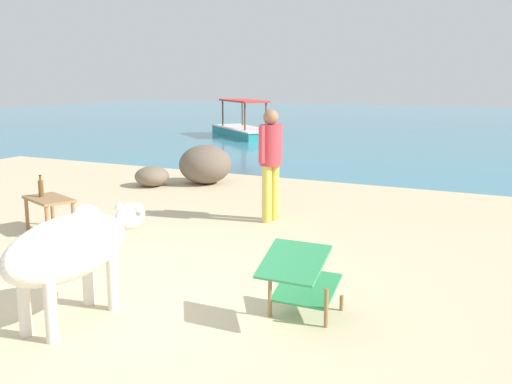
{
  "coord_description": "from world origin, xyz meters",
  "views": [
    {
      "loc": [
        3.72,
        -4.24,
        2.12
      ],
      "look_at": [
        0.03,
        3.0,
        0.55
      ],
      "focal_mm": 42.26,
      "sensor_mm": 36.0,
      "label": 1
    }
  ],
  "objects_px": {
    "low_bench_table": "(49,204)",
    "person_standing": "(271,157)",
    "bottle": "(41,188)",
    "cow": "(72,248)",
    "deck_chair_near": "(300,277)",
    "boat_teal": "(244,129)"
  },
  "relations": [
    {
      "from": "low_bench_table",
      "to": "person_standing",
      "type": "bearing_deg",
      "value": 60.25
    },
    {
      "from": "low_bench_table",
      "to": "bottle",
      "type": "height_order",
      "value": "bottle"
    },
    {
      "from": "cow",
      "to": "bottle",
      "type": "xyz_separation_m",
      "value": [
        -2.6,
        2.12,
        -0.06
      ]
    },
    {
      "from": "deck_chair_near",
      "to": "boat_teal",
      "type": "xyz_separation_m",
      "value": [
        -8.12,
        14.15,
        -0.13
      ]
    },
    {
      "from": "cow",
      "to": "boat_teal",
      "type": "bearing_deg",
      "value": 21.51
    },
    {
      "from": "deck_chair_near",
      "to": "boat_teal",
      "type": "height_order",
      "value": "boat_teal"
    },
    {
      "from": "cow",
      "to": "low_bench_table",
      "type": "relative_size",
      "value": 2.0
    },
    {
      "from": "cow",
      "to": "boat_teal",
      "type": "distance_m",
      "value": 16.35
    },
    {
      "from": "bottle",
      "to": "boat_teal",
      "type": "xyz_separation_m",
      "value": [
        -3.8,
        12.91,
        -0.34
      ]
    },
    {
      "from": "bottle",
      "to": "boat_teal",
      "type": "distance_m",
      "value": 13.46
    },
    {
      "from": "cow",
      "to": "person_standing",
      "type": "bearing_deg",
      "value": -0.57
    },
    {
      "from": "bottle",
      "to": "boat_teal",
      "type": "height_order",
      "value": "boat_teal"
    },
    {
      "from": "deck_chair_near",
      "to": "person_standing",
      "type": "distance_m",
      "value": 3.67
    },
    {
      "from": "low_bench_table",
      "to": "boat_teal",
      "type": "height_order",
      "value": "boat_teal"
    },
    {
      "from": "cow",
      "to": "deck_chair_near",
      "type": "height_order",
      "value": "cow"
    },
    {
      "from": "low_bench_table",
      "to": "deck_chair_near",
      "type": "xyz_separation_m",
      "value": [
        4.17,
        -1.23,
        -0.01
      ]
    },
    {
      "from": "boat_teal",
      "to": "low_bench_table",
      "type": "bearing_deg",
      "value": 147.02
    },
    {
      "from": "cow",
      "to": "deck_chair_near",
      "type": "relative_size",
      "value": 2.24
    },
    {
      "from": "bottle",
      "to": "person_standing",
      "type": "xyz_separation_m",
      "value": [
        2.53,
        1.91,
        0.35
      ]
    },
    {
      "from": "bottle",
      "to": "deck_chair_near",
      "type": "distance_m",
      "value": 4.5
    },
    {
      "from": "low_bench_table",
      "to": "person_standing",
      "type": "distance_m",
      "value": 3.11
    },
    {
      "from": "person_standing",
      "to": "boat_teal",
      "type": "distance_m",
      "value": 12.71
    }
  ]
}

